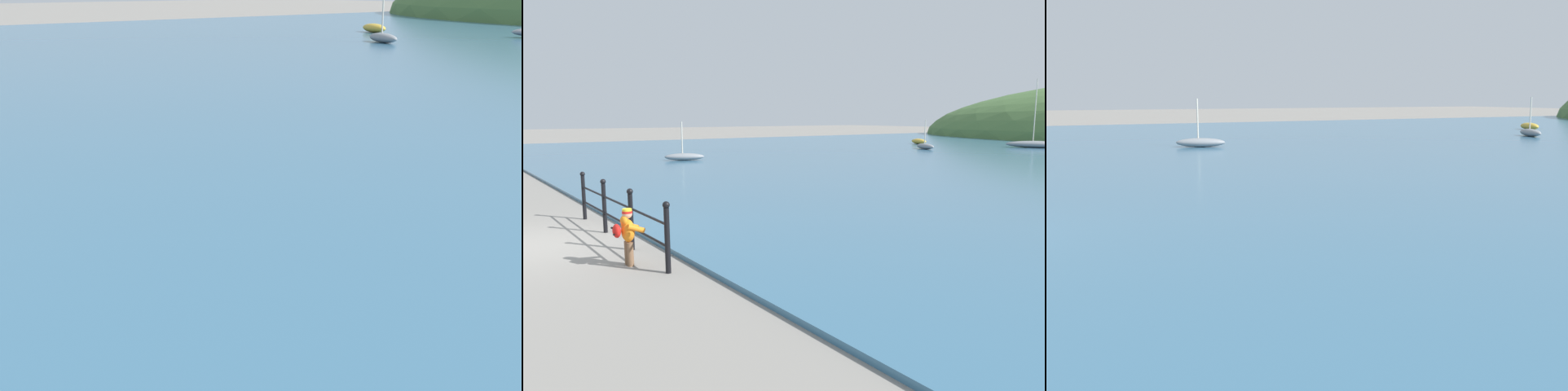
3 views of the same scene
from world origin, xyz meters
TOP-DOWN VIEW (x-y plane):
  - boat_mid_harbor at (-14.44, 29.25)m, footprint 2.32×1.35m
  - boat_blue_hull at (-19.54, 34.53)m, footprint 2.26×1.42m

SIDE VIEW (x-z plane):
  - boat_mid_harbor at x=-14.44m, z-range -0.78..1.44m
  - boat_blue_hull at x=-19.54m, z-range 0.10..0.58m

